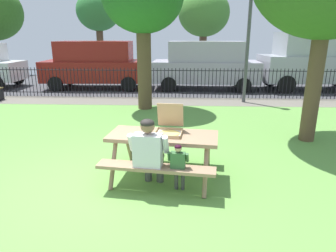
# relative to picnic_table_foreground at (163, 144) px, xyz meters

# --- Properties ---
(ground) EXTENTS (28.00, 11.24, 0.02)m
(ground) POSITION_rel_picnic_table_foreground_xyz_m (-1.00, 1.19, -0.61)
(ground) COLOR #68A048
(cobblestone_walkway) EXTENTS (28.00, 1.40, 0.01)m
(cobblestone_walkway) POSITION_rel_picnic_table_foreground_xyz_m (-1.00, 6.11, -0.60)
(cobblestone_walkway) COLOR slate
(street_asphalt) EXTENTS (28.00, 6.52, 0.01)m
(street_asphalt) POSITION_rel_picnic_table_foreground_xyz_m (-1.00, 10.07, -0.60)
(street_asphalt) COLOR #424247
(picnic_table_foreground) EXTENTS (1.97, 1.69, 0.79)m
(picnic_table_foreground) POSITION_rel_picnic_table_foreground_xyz_m (0.00, 0.00, 0.00)
(picnic_table_foreground) COLOR #9F7D5F
(picnic_table_foreground) RESTS_ON ground
(pizza_box_open) EXTENTS (0.49, 0.56, 0.49)m
(pizza_box_open) POSITION_rel_picnic_table_foreground_xyz_m (0.10, 0.06, 0.27)
(pizza_box_open) COLOR tan
(pizza_box_open) RESTS_ON picnic_table_foreground
(adult_at_table) EXTENTS (0.63, 0.62, 1.19)m
(adult_at_table) POSITION_rel_picnic_table_foreground_xyz_m (-0.18, -0.48, 0.06)
(adult_at_table) COLOR #4B4B4B
(adult_at_table) RESTS_ON ground
(child_at_table) EXTENTS (0.33, 0.32, 0.83)m
(child_at_table) POSITION_rel_picnic_table_foreground_xyz_m (0.27, -0.57, -0.09)
(child_at_table) COLOR #454545
(child_at_table) RESTS_ON ground
(iron_fence_streetside) EXTENTS (19.41, 0.03, 1.14)m
(iron_fence_streetside) POSITION_rel_picnic_table_foreground_xyz_m (-1.00, 6.81, -0.02)
(iron_fence_streetside) COLOR black
(iron_fence_streetside) RESTS_ON ground
(lamp_post_walkway) EXTENTS (0.28, 0.28, 4.35)m
(lamp_post_walkway) POSITION_rel_picnic_table_foreground_xyz_m (2.55, 6.11, 2.03)
(lamp_post_walkway) COLOR #4C4C51
(lamp_post_walkway) RESTS_ON ground
(parked_car_left) EXTENTS (4.66, 2.08, 2.08)m
(parked_car_left) POSITION_rel_picnic_table_foreground_xyz_m (-3.58, 8.81, 0.50)
(parked_car_left) COLOR maroon
(parked_car_left) RESTS_ON ground
(parked_car_center) EXTENTS (4.66, 2.08, 2.08)m
(parked_car_center) POSITION_rel_picnic_table_foreground_xyz_m (1.34, 8.81, 0.50)
(parked_car_center) COLOR #B8B0C1
(parked_car_center) RESTS_ON ground
(parked_car_right) EXTENTS (4.80, 2.29, 2.46)m
(parked_car_right) POSITION_rel_picnic_table_foreground_xyz_m (6.13, 8.81, 0.71)
(parked_car_right) COLOR #B0B4BC
(parked_car_right) RESTS_ON ground
(far_tree_midleft) EXTENTS (2.60, 2.60, 4.89)m
(far_tree_midleft) POSITION_rel_picnic_table_foreground_xyz_m (-4.79, 14.31, 3.06)
(far_tree_midleft) COLOR brown
(far_tree_midleft) RESTS_ON ground
(far_tree_center) EXTENTS (3.03, 3.03, 4.95)m
(far_tree_center) POSITION_rel_picnic_table_foreground_xyz_m (1.54, 14.31, 2.94)
(far_tree_center) COLOR brown
(far_tree_center) RESTS_ON ground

